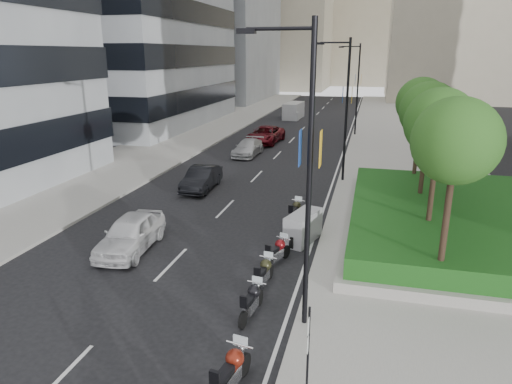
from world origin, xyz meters
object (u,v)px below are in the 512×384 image
(motorcycle_2, at_px, (252,301))
(car_b, at_px, (201,178))
(motorcycle_3, at_px, (264,273))
(parking_sign, at_px, (308,346))
(lamp_post_1, at_px, (344,104))
(motorcycle_1, at_px, (231,373))
(motorcycle_4, at_px, (277,252))
(delivery_van, at_px, (293,111))
(motorcycle_5, at_px, (303,227))
(lamp_post_0, at_px, (304,167))
(car_a, at_px, (131,233))
(car_c, at_px, (248,148))
(car_d, at_px, (265,135))
(motorcycle_6, at_px, (295,212))
(lamp_post_2, at_px, (356,85))

(motorcycle_2, xyz_separation_m, car_b, (-6.61, 12.95, 0.18))
(motorcycle_2, bearing_deg, motorcycle_3, 8.68)
(parking_sign, height_order, motorcycle_3, parking_sign)
(lamp_post_1, distance_m, parking_sign, 20.33)
(motorcycle_1, height_order, motorcycle_4, motorcycle_1)
(motorcycle_4, height_order, car_b, car_b)
(motorcycle_4, distance_m, delivery_van, 42.35)
(motorcycle_5, bearing_deg, parking_sign, -154.33)
(lamp_post_0, height_order, parking_sign, lamp_post_0)
(motorcycle_1, xyz_separation_m, delivery_van, (-6.91, 49.25, 0.35))
(car_a, bearing_deg, motorcycle_5, 16.70)
(lamp_post_0, distance_m, car_a, 9.77)
(car_c, height_order, delivery_van, delivery_van)
(motorcycle_2, xyz_separation_m, car_c, (-6.40, 23.08, 0.13))
(car_c, xyz_separation_m, car_d, (0.17, 5.64, 0.13))
(motorcycle_3, bearing_deg, delivery_van, 15.10)
(lamp_post_0, relative_size, motorcycle_6, 4.44)
(car_b, bearing_deg, lamp_post_2, 67.45)
(motorcycle_5, distance_m, car_a, 7.49)
(motorcycle_4, xyz_separation_m, car_a, (-6.33, -0.20, 0.24))
(motorcycle_1, height_order, car_d, car_d)
(motorcycle_6, distance_m, car_c, 15.66)
(lamp_post_2, distance_m, car_c, 14.86)
(lamp_post_1, height_order, car_d, lamp_post_1)
(lamp_post_0, bearing_deg, lamp_post_2, 90.00)
(motorcycle_5, bearing_deg, car_d, 33.74)
(motorcycle_4, height_order, delivery_van, delivery_van)
(lamp_post_0, bearing_deg, motorcycle_6, 100.38)
(lamp_post_0, xyz_separation_m, car_c, (-7.97, 23.27, -4.42))
(car_c, bearing_deg, motorcycle_6, -64.56)
(motorcycle_5, bearing_deg, car_b, 64.54)
(lamp_post_2, distance_m, motorcycle_3, 33.22)
(lamp_post_1, height_order, parking_sign, lamp_post_1)
(car_a, relative_size, car_b, 1.04)
(motorcycle_2, height_order, car_b, car_b)
(motorcycle_3, distance_m, motorcycle_5, 4.50)
(motorcycle_3, relative_size, delivery_van, 0.40)
(lamp_post_1, distance_m, motorcycle_3, 15.64)
(lamp_post_2, bearing_deg, motorcycle_1, -91.76)
(lamp_post_1, height_order, car_b, lamp_post_1)
(motorcycle_6, bearing_deg, car_d, 25.42)
(motorcycle_6, height_order, car_d, car_d)
(lamp_post_2, distance_m, parking_sign, 38.18)
(lamp_post_2, distance_m, car_d, 10.79)
(motorcycle_3, xyz_separation_m, car_a, (-6.24, 1.75, 0.23))
(car_b, xyz_separation_m, delivery_van, (0.09, 32.78, 0.24))
(motorcycle_5, xyz_separation_m, car_b, (-7.30, 6.57, 0.03))
(motorcycle_1, xyz_separation_m, car_c, (-6.79, 26.60, 0.06))
(motorcycle_1, xyz_separation_m, motorcycle_5, (0.30, 9.90, 0.09))
(parking_sign, distance_m, motorcycle_3, 5.69)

